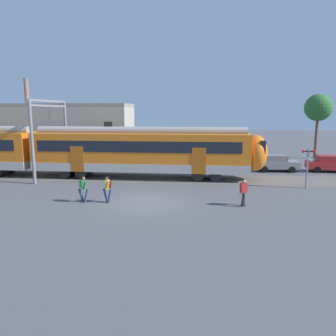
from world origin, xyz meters
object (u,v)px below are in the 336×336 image
object	(u,v)px
parked_car_red	(329,164)
pedestrian_green	(83,187)
parked_car_grey	(276,163)
pedestrian_yellow	(108,187)
crossing_signal	(308,162)
pedestrian_red	(244,190)

from	to	relation	value
parked_car_red	pedestrian_green	bearing A→B (deg)	-147.19
pedestrian_green	parked_car_grey	size ratio (longest dim) A/B	0.41
pedestrian_yellow	crossing_signal	bearing A→B (deg)	20.77
pedestrian_green	pedestrian_yellow	xyz separation A→B (m)	(1.54, 0.12, 0.00)
pedestrian_yellow	crossing_signal	world-z (taller)	crossing_signal
crossing_signal	pedestrian_yellow	bearing A→B (deg)	-159.23
parked_car_grey	pedestrian_red	bearing A→B (deg)	-110.50
pedestrian_yellow	parked_car_red	world-z (taller)	pedestrian_yellow
pedestrian_green	parked_car_grey	bearing A→B (deg)	40.34
pedestrian_yellow	parked_car_red	xyz separation A→B (m)	(17.62, 12.23, -0.21)
parked_car_red	pedestrian_yellow	bearing A→B (deg)	-145.24
pedestrian_yellow	pedestrian_red	distance (m)	8.28
pedestrian_red	parked_car_red	distance (m)	15.36
parked_car_grey	pedestrian_green	bearing A→B (deg)	-139.66
pedestrian_red	crossing_signal	distance (m)	7.29
pedestrian_yellow	parked_car_red	bearing A→B (deg)	34.76
pedestrian_green	parked_car_grey	xyz separation A→B (m)	(14.29, 12.14, -0.21)
pedestrian_yellow	crossing_signal	distance (m)	14.40
pedestrian_green	pedestrian_yellow	bearing A→B (deg)	4.54
parked_car_red	crossing_signal	xyz separation A→B (m)	(-4.19, -7.13, 1.23)
parked_car_red	crossing_signal	size ratio (longest dim) A/B	1.36
pedestrian_red	pedestrian_green	bearing A→B (deg)	-179.05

